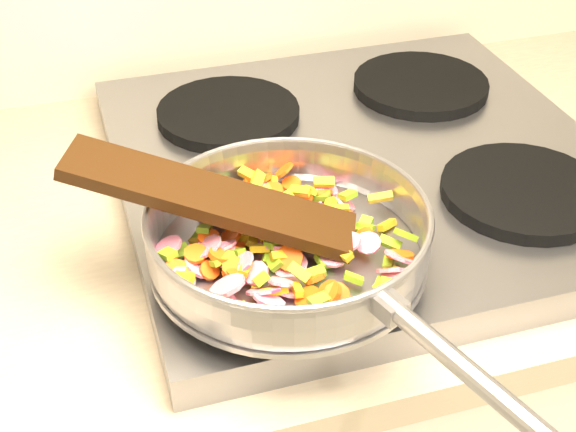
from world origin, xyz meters
name	(u,v)px	position (x,y,z in m)	size (l,w,h in m)	color
cooktop	(364,168)	(-0.70, 1.67, 0.92)	(0.60, 0.60, 0.04)	#939399
grate_fl	(291,235)	(-0.84, 1.52, 0.95)	(0.19, 0.19, 0.02)	black
grate_fr	(524,191)	(-0.56, 1.52, 0.95)	(0.19, 0.19, 0.02)	black
grate_bl	(228,113)	(-0.84, 1.81, 0.95)	(0.19, 0.19, 0.02)	black
grate_br	(421,85)	(-0.56, 1.81, 0.95)	(0.19, 0.19, 0.02)	black
saute_pan	(289,234)	(-0.86, 1.48, 0.99)	(0.32, 0.48, 0.06)	#9E9EA5
vegetable_heap	(279,241)	(-0.87, 1.49, 0.97)	(0.26, 0.26, 0.05)	gold
wooden_spatula	(211,198)	(-0.92, 1.52, 1.02)	(0.29, 0.07, 0.01)	black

